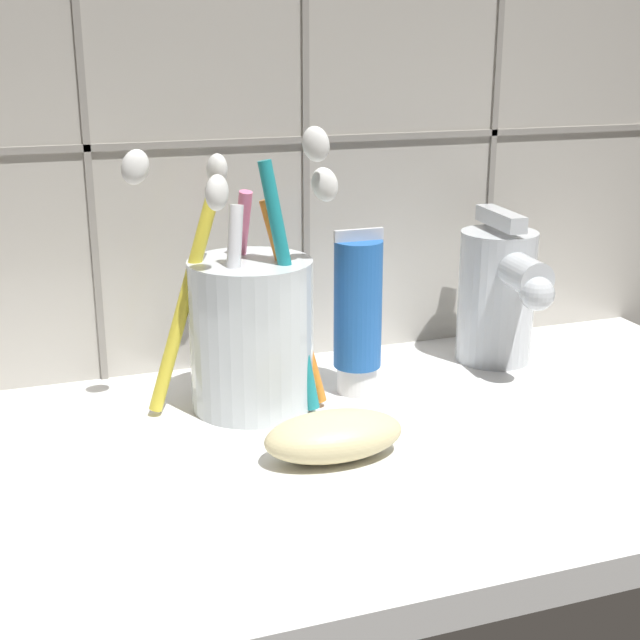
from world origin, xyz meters
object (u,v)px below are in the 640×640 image
Objects in this scene: toothbrush_cup at (251,327)px; toothpaste_tube at (358,314)px; soap_bar at (334,436)px; sink_faucet at (500,292)px.

toothbrush_cup is 1.62× the size of toothpaste_tube.
soap_bar is (2.51, -9.32, -4.26)cm from toothbrush_cup.
soap_bar is at bearing -74.91° from toothbrush_cup.
sink_faucet is (20.26, 2.26, -0.05)cm from toothbrush_cup.
toothpaste_tube is at bearing 0.29° from toothbrush_cup.
toothbrush_cup reaches higher than soap_bar.
soap_bar is (-5.19, -9.36, -4.38)cm from toothpaste_tube.
soap_bar is at bearing -52.48° from sink_faucet.
toothpaste_tube is at bearing 61.00° from soap_bar.
sink_faucet is 1.37× the size of soap_bar.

